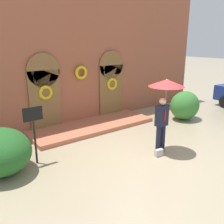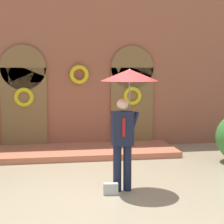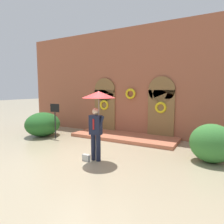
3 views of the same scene
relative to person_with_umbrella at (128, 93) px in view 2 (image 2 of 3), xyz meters
The scene contains 4 objects.
ground_plane 2.02m from the person_with_umbrella, 161.75° to the left, with size 80.00×80.00×0.00m, color tan.
building_facade 4.46m from the person_with_umbrella, 98.04° to the left, with size 14.00×2.30×5.60m.
person_with_umbrella is the anchor object (origin of this frame).
handbag 1.85m from the person_with_umbrella, 150.92° to the right, with size 0.28×0.12×0.22m, color #B7B7B2.
Camera 2 is at (-0.82, -7.16, 2.37)m, focal length 60.00 mm.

